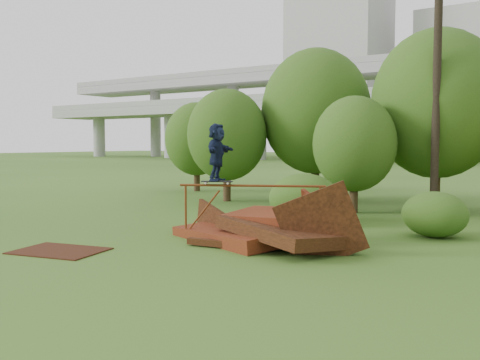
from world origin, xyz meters
The scene contains 16 objects.
ground centered at (0.00, 0.00, 0.00)m, with size 240.00×240.00×0.00m, color #2D5116.
scrap_pile centered at (0.19, 1.59, 0.37)m, with size 5.74×3.45×2.21m.
grind_rail centered at (-0.37, 1.93, 1.18)m, with size 3.58×1.81×1.50m.
skateboard centered at (-1.22, 1.51, 1.57)m, with size 0.87×0.58×0.09m.
skater centered at (-1.22, 1.51, 2.37)m, with size 1.45×0.46×1.56m, color #121B35.
flat_plate centered at (-3.37, -2.02, 0.01)m, with size 2.09×1.49×0.03m, color #33160A.
tree_0 centered at (-6.42, 9.36, 2.97)m, with size 3.56×3.56×5.03m.
tree_1 centered at (-3.40, 12.11, 4.05)m, with size 4.97×4.97×6.91m.
tree_2 centered at (-0.16, 8.69, 2.58)m, with size 3.10×3.10×4.37m.
tree_3 centered at (2.05, 11.71, 4.15)m, with size 5.12×5.12×7.11m.
tree_6 centered at (-10.69, 12.58, 2.82)m, with size 3.44×3.44×4.81m.
shrub_left centered at (-0.56, 5.42, 0.81)m, with size 2.35×2.17×1.63m, color #234512.
shrub_right centered at (3.68, 5.04, 0.64)m, with size 1.80×1.65×1.28m, color #234512.
utility_pole centered at (2.60, 9.31, 5.10)m, with size 1.40×0.28×10.05m.
building_left centered at (-38.00, 95.00, 17.50)m, with size 18.00×16.00×35.00m, color #9E9E99.
building_right centered at (-16.00, 102.00, 14.00)m, with size 14.00×14.00×28.00m, color #9E9E99.
Camera 1 is at (7.35, -10.20, 2.63)m, focal length 40.00 mm.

